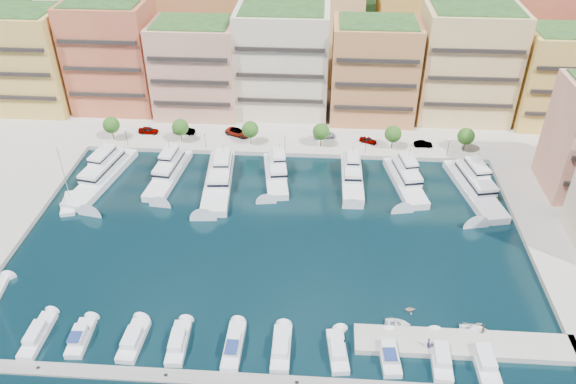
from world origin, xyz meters
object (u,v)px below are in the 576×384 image
lamppost_0 (126,134)px  yacht_3 (276,172)px  yacht_6 (474,186)px  tender_3 (478,325)px  yacht_0 (103,174)px  tender_0 (398,324)px  car_5 (423,144)px  lamppost_3 (366,142)px  sailboat_2 (70,204)px  cruiser_1 (80,338)px  tender_2 (474,329)px  tree_5 (466,136)px  person_1 (483,329)px  lamppost_2 (285,139)px  yacht_4 (352,176)px  cruiser_5 (281,349)px  cruiser_7 (389,354)px  car_3 (325,135)px  lamppost_4 (449,144)px  yacht_1 (169,172)px  cruiser_8 (441,357)px  tree_1 (180,127)px  yacht_5 (405,179)px  cruiser_6 (338,352)px  tender_1 (410,309)px  tree_3 (321,132)px  tree_4 (393,134)px  yacht_2 (219,178)px  car_1 (184,130)px  cruiser_0 (37,336)px  car_2 (238,132)px  cruiser_2 (133,341)px  lamppost_1 (205,137)px  car_0 (148,130)px  tree_2 (250,129)px  car_4 (368,140)px  cruiser_9 (484,359)px  tree_0 (111,125)px  person_0 (429,343)px

lamppost_0 → yacht_3: size_ratio=0.25×
yacht_6 → tender_3: yacht_6 is taller
yacht_0 → tender_0: yacht_0 is taller
yacht_3 → car_5: size_ratio=4.06×
lamppost_3 → sailboat_2: 63.08m
cruiser_1 → tender_2: cruiser_1 is taller
tree_5 → person_1: bearing=-97.8°
lamppost_2 → yacht_4: (14.80, -10.01, -2.73)m
cruiser_5 → car_5: 65.66m
cruiser_7 → car_3: 63.06m
lamppost_4 → yacht_1: 60.83m
lamppost_3 → cruiser_8: lamppost_3 is taller
tree_1 → car_3: bearing=7.2°
tree_1 → yacht_0: 20.42m
yacht_4 → tree_1: bearing=162.4°
yacht_5 → cruiser_6: size_ratio=2.34×
yacht_4 → tender_1: 37.56m
lamppost_2 → tender_0: size_ratio=1.09×
tree_3 → tree_4: same height
yacht_2 → car_1: 22.07m
car_5 → sailboat_2: bearing=109.3°
lamppost_0 → tender_2: lamppost_0 is taller
tender_0 → sailboat_2: bearing=73.1°
lamppost_2 → car_3: (8.84, 6.46, -2.08)m
tree_1 → lamppost_2: 24.13m
tree_1 → cruiser_5: bearing=-64.7°
cruiser_0 → car_2: 65.51m
cruiser_2 → tender_2: (49.95, 5.59, -0.11)m
cruiser_7 → tree_5: bearing=69.9°
lamppost_1 → cruiser_0: bearing=-104.5°
lamppost_1 → cruiser_2: bearing=-90.1°
yacht_5 → car_5: bearing=68.7°
lamppost_2 → lamppost_4: size_ratio=1.00×
lamppost_2 → lamppost_4: same height
lamppost_2 → sailboat_2: bearing=-151.0°
yacht_3 → lamppost_0: bearing=164.4°
tree_3 → yacht_4: 14.53m
tree_4 → car_0: (-56.74, 3.51, -2.94)m
tree_2 → car_4: tree_2 is taller
tree_1 → tender_3: (56.68, -51.45, -4.35)m
lamppost_2 → lamppost_3: same height
yacht_2 → car_2: (1.32, 18.85, 0.62)m
yacht_6 → cruiser_9: size_ratio=2.44×
yacht_4 → lamppost_3: bearing=72.3°
tree_0 → car_3: 49.10m
person_0 → yacht_4: bearing=2.5°
tree_3 → tender_2: 57.81m
yacht_4 → person_1: size_ratio=11.17×
lamppost_3 → cruiser_2: lamppost_3 is taller
lamppost_2 → car_1: size_ratio=0.84×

